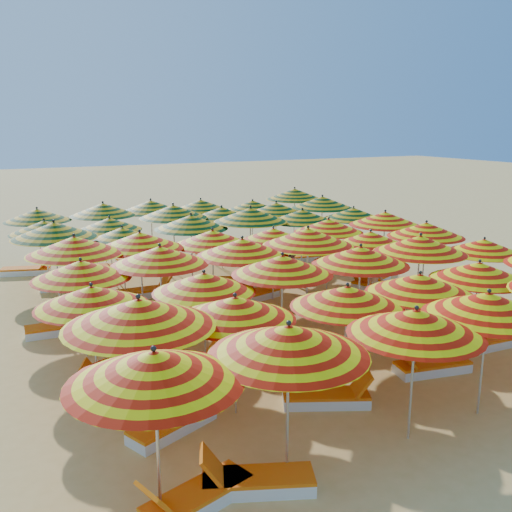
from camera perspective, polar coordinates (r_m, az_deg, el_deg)
name	(u,v)px	position (r m, az deg, el deg)	size (l,w,h in m)	color
ground	(264,312)	(16.91, 0.76, -5.63)	(120.00, 120.00, 0.00)	#EFBD6A
umbrella_0	(154,368)	(7.87, -10.14, -10.93)	(2.66, 2.66, 2.59)	silver
umbrella_1	(288,340)	(8.61, 3.27, -8.41)	(3.18, 3.18, 2.61)	silver
umbrella_2	(416,322)	(10.05, 15.69, -6.39)	(2.50, 2.50, 2.48)	silver
umbrella_3	(488,304)	(11.34, 22.18, -4.51)	(2.45, 2.45, 2.51)	silver
umbrella_6	(139,313)	(9.67, -11.64, -5.60)	(2.76, 2.76, 2.72)	silver
umbrella_7	(235,308)	(10.56, -2.11, -5.22)	(2.56, 2.56, 2.42)	silver
umbrella_8	(347,297)	(11.41, 9.10, -4.03)	(2.30, 2.30, 2.40)	silver
umbrella_9	(420,284)	(12.54, 16.05, -2.71)	(2.72, 2.72, 2.43)	silver
umbrella_10	(479,271)	(14.22, 21.40, -1.43)	(2.60, 2.60, 2.38)	silver
umbrella_12	(92,297)	(11.75, -16.11, -3.93)	(2.63, 2.63, 2.40)	silver
umbrella_13	(204,283)	(12.33, -5.22, -2.66)	(2.58, 2.58, 2.39)	silver
umbrella_14	(282,265)	(13.26, 2.65, -0.90)	(3.17, 3.17, 2.54)	silver
umbrella_15	(360,256)	(14.29, 10.40, 0.03)	(3.11, 3.11, 2.56)	silver
umbrella_16	(420,244)	(15.72, 16.10, 1.12)	(2.83, 2.83, 2.62)	silver
umbrella_17	(484,246)	(17.35, 21.83, 0.90)	(2.58, 2.58, 2.32)	silver
umbrella_18	(81,270)	(13.78, -17.09, -1.33)	(2.70, 2.70, 2.44)	silver
umbrella_19	(160,255)	(14.27, -9.59, 0.05)	(3.11, 3.11, 2.57)	silver
umbrella_20	(242,247)	(14.93, -1.39, 0.87)	(2.80, 2.80, 2.58)	silver
umbrella_21	(308,237)	(15.86, 5.22, 1.91)	(3.32, 3.32, 2.69)	silver
umbrella_22	(370,239)	(17.02, 11.38, 1.69)	(2.60, 2.60, 2.43)	silver
umbrella_23	(426,230)	(18.46, 16.64, 2.54)	(2.97, 2.97, 2.52)	silver
umbrella_24	(74,245)	(15.59, -17.70, 1.02)	(3.06, 3.06, 2.66)	silver
umbrella_25	(140,240)	(16.20, -11.53, 1.55)	(2.61, 2.61, 2.57)	silver
umbrella_26	(213,238)	(16.69, -4.37, 1.84)	(2.66, 2.66, 2.48)	silver
umbrella_27	(273,235)	(17.61, 1.74, 2.11)	(2.89, 2.89, 2.35)	silver
umbrella_28	(329,226)	(18.91, 7.27, 3.02)	(2.47, 2.47, 2.44)	silver
umbrella_29	(385,219)	(19.94, 12.77, 3.67)	(2.87, 2.87, 2.58)	silver
umbrella_30	(54,230)	(17.88, -19.54, 2.45)	(3.02, 3.02, 2.68)	silver
umbrella_31	(122,234)	(18.33, -13.22, 2.16)	(2.77, 2.77, 2.34)	silver
umbrella_32	(191,222)	(18.87, -6.52, 3.40)	(2.52, 2.52, 2.58)	silver
umbrella_33	(250,215)	(19.58, -0.56, 4.15)	(3.05, 3.05, 2.70)	silver
umbrella_34	(302,216)	(20.63, 4.65, 4.04)	(3.05, 3.05, 2.48)	silver
umbrella_35	(353,213)	(21.84, 9.71, 4.22)	(2.76, 2.76, 2.40)	silver
umbrella_36	(44,227)	(19.86, -20.40, 2.73)	(2.99, 2.99, 2.42)	silver
umbrella_37	(109,224)	(20.26, -14.44, 3.13)	(2.91, 2.91, 2.34)	silver
umbrella_38	(173,211)	(20.94, -8.28, 4.44)	(2.89, 2.89, 2.63)	silver
umbrella_39	(222,213)	(21.53, -3.46, 4.33)	(3.03, 3.03, 2.44)	silver
umbrella_40	(276,208)	(22.49, 2.03, 4.80)	(2.73, 2.73, 2.46)	silver
umbrella_41	(322,202)	(23.25, 6.65, 5.37)	(2.65, 2.65, 2.63)	silver
umbrella_42	(37,215)	(22.03, -21.02, 3.85)	(2.41, 2.41, 2.51)	silver
umbrella_43	(103,209)	(22.07, -15.04, 4.53)	(2.56, 2.56, 2.61)	silver
umbrella_44	(151,206)	(22.77, -10.48, 4.93)	(2.45, 2.45, 2.57)	silver
umbrella_45	(201,205)	(23.39, -5.56, 5.10)	(2.75, 2.75, 2.48)	silver
umbrella_46	(252,205)	(24.13, -0.36, 5.09)	(2.81, 2.81, 2.32)	silver
umbrella_47	(295,194)	(25.40, 3.88, 6.19)	(3.37, 3.37, 2.69)	silver
lounger_0	(195,499)	(9.02, -6.10, -22.98)	(1.83, 1.06, 0.69)	white
lounger_1	(255,481)	(9.32, -0.08, -21.57)	(1.82, 1.18, 0.69)	white
lounger_3	(174,423)	(10.88, -8.16, -16.17)	(1.82, 1.21, 0.69)	white
lounger_4	(328,397)	(11.73, 7.24, -13.83)	(1.82, 1.25, 0.69)	white
lounger_5	(430,366)	(13.54, 17.05, -10.50)	(1.81, 0.87, 0.69)	white
lounger_6	(480,343)	(15.27, 21.52, -8.11)	(1.75, 0.64, 0.69)	white
lounger_8	(124,385)	(12.41, -13.06, -12.50)	(1.82, 1.19, 0.69)	white
lounger_9	(181,367)	(13.04, -7.51, -10.96)	(1.83, 1.10, 0.69)	white
lounger_10	(400,326)	(15.84, 14.23, -6.79)	(1.81, 0.92, 0.69)	white
lounger_11	(461,312)	(17.44, 19.79, -5.32)	(1.74, 0.61, 0.69)	white
lounger_12	(140,340)	(14.74, -11.51, -8.19)	(1.83, 1.06, 0.69)	white
lounger_13	(404,295)	(18.63, 14.63, -3.79)	(1.81, 0.90, 0.69)	white
lounger_14	(61,328)	(16.08, -18.91, -6.81)	(1.76, 0.66, 0.69)	white
lounger_15	(231,301)	(17.49, -2.53, -4.48)	(1.82, 1.19, 0.69)	white
lounger_16	(255,295)	(18.05, -0.06, -3.89)	(1.82, 1.00, 0.69)	white
lounger_17	(370,281)	(19.93, 11.38, -2.50)	(1.82, 1.20, 0.69)	white
lounger_18	(146,292)	(18.69, -10.95, -3.54)	(1.75, 0.65, 0.69)	white
lounger_19	(241,281)	(19.61, -1.53, -2.49)	(1.82, 1.18, 0.69)	white
lounger_20	(69,285)	(20.11, -18.18, -2.77)	(1.83, 1.05, 0.69)	white
lounger_21	(286,257)	(23.14, 3.05, -0.06)	(1.82, 0.97, 0.69)	white
lounger_22	(313,257)	(23.23, 5.71, -0.06)	(1.79, 0.80, 0.69)	white
lounger_23	(27,270)	(22.61, -21.92, -1.34)	(1.83, 1.06, 0.69)	white
lounger_24	(92,268)	(22.17, -16.10, -1.17)	(1.82, 1.23, 0.69)	white
lounger_25	(140,259)	(23.14, -11.54, -0.31)	(1.81, 0.92, 0.69)	white
lounger_26	(215,252)	(23.93, -4.08, 0.37)	(1.82, 1.17, 0.69)	white
lounger_27	(264,248)	(24.64, 0.76, 0.78)	(1.82, 0.99, 0.69)	white
lounger_28	(282,244)	(25.47, 2.65, 1.18)	(1.82, 1.17, 0.69)	white
beachgoer_a	(375,287)	(17.47, 11.77, -3.02)	(0.48, 0.32, 1.32)	tan
beachgoer_b	(293,264)	(19.88, 3.77, -0.84)	(0.62, 0.49, 1.28)	tan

